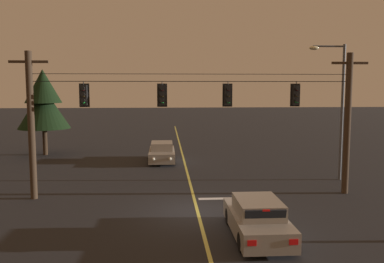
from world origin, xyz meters
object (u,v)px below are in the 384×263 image
tree_verge_near (44,102)px  car_waiting_near_lane (257,219)px  traffic_light_centre (228,95)px  street_lamp_corner (337,99)px  traffic_light_left_inner (162,95)px  car_oncoming_lead (162,153)px  traffic_light_right_inner (296,95)px  traffic_light_leftmost (84,95)px

tree_verge_near → car_waiting_near_lane: bearing=-55.8°
traffic_light_centre → street_lamp_corner: 7.35m
traffic_light_left_inner → traffic_light_centre: (3.17, 0.00, 0.00)m
street_lamp_corner → car_waiting_near_lane: bearing=-126.9°
car_waiting_near_lane → traffic_light_left_inner: bearing=121.0°
traffic_light_centre → tree_verge_near: 18.07m
tree_verge_near → traffic_light_left_inner: bearing=-54.4°
car_oncoming_lead → traffic_light_left_inner: bearing=-89.4°
car_waiting_near_lane → street_lamp_corner: (6.49, 8.63, 4.01)m
traffic_light_left_inner → tree_verge_near: bearing=125.6°
car_waiting_near_lane → traffic_light_right_inner: bearing=60.9°
car_waiting_near_lane → tree_verge_near: size_ratio=0.64×
traffic_light_left_inner → car_oncoming_lead: bearing=90.6°
traffic_light_centre → traffic_light_right_inner: size_ratio=1.00×
traffic_light_leftmost → car_waiting_near_lane: (7.07, -5.64, -4.30)m
traffic_light_right_inner → street_lamp_corner: (3.35, 2.99, -0.29)m
traffic_light_left_inner → street_lamp_corner: size_ratio=0.16×
traffic_light_right_inner → tree_verge_near: tree_verge_near is taller
car_waiting_near_lane → car_oncoming_lead: same height
traffic_light_leftmost → traffic_light_right_inner: size_ratio=1.00×
car_waiting_near_lane → street_lamp_corner: 11.52m
traffic_light_leftmost → traffic_light_right_inner: same height
traffic_light_left_inner → car_waiting_near_lane: traffic_light_left_inner is taller
traffic_light_left_inner → car_waiting_near_lane: 7.86m
traffic_light_leftmost → car_oncoming_lead: (3.59, 9.51, -4.30)m
traffic_light_leftmost → traffic_light_left_inner: same height
tree_verge_near → traffic_light_leftmost: bearing=-66.6°
traffic_light_left_inner → car_waiting_near_lane: bearing=-59.0°
traffic_light_leftmost → car_waiting_near_lane: size_ratio=0.28×
traffic_light_left_inner → street_lamp_corner: 10.32m
traffic_light_left_inner → traffic_light_centre: bearing=0.0°
traffic_light_leftmost → tree_verge_near: 14.22m
traffic_light_leftmost → traffic_light_centre: (6.86, 0.00, 0.00)m
traffic_light_leftmost → traffic_light_right_inner: (10.21, 0.00, 0.00)m
traffic_light_left_inner → traffic_light_right_inner: 6.52m
traffic_light_leftmost → traffic_light_left_inner: bearing=0.0°
traffic_light_leftmost → traffic_light_right_inner: 10.21m
car_oncoming_lead → tree_verge_near: 10.48m
traffic_light_centre → car_waiting_near_lane: traffic_light_centre is taller
traffic_light_left_inner → car_oncoming_lead: traffic_light_left_inner is taller
traffic_light_right_inner → car_oncoming_lead: traffic_light_right_inner is taller
traffic_light_leftmost → traffic_light_centre: same height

